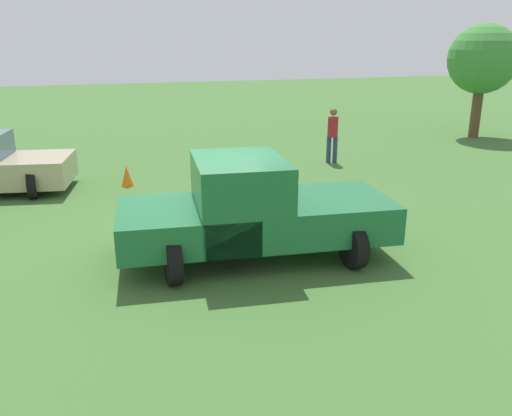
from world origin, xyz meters
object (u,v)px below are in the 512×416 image
Objects in this scene: person_bystander at (333,132)px; traffic_cone at (127,176)px; pickup_truck at (249,207)px; tree_back_left at (483,60)px.

person_bystander is 3.11× the size of traffic_cone.
person_bystander is (-6.28, 4.76, 0.05)m from pickup_truck.
pickup_truck is 15.07m from tree_back_left.
pickup_truck is 5.78m from traffic_cone.
pickup_truck is 1.13× the size of tree_back_left.
tree_back_left is 7.87× the size of traffic_cone.
person_bystander is 6.46m from traffic_cone.
person_bystander is at bearing 59.72° from pickup_truck.
tree_back_left is (-8.61, 12.20, 2.06)m from pickup_truck.
pickup_truck is 7.88m from person_bystander.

